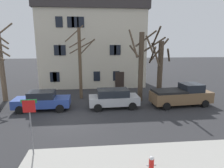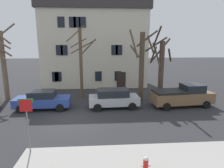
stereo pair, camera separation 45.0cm
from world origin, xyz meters
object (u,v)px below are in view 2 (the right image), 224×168
Objects in this scene: tree_bare_far at (142,63)px; tree_bare_end at (160,66)px; tree_bare_near at (3,62)px; fire_hydrant at (146,165)px; tree_bare_mid at (81,61)px; building_main at (95,41)px; car_blue_sedan at (43,100)px; pickup_truck_brown at (182,96)px; street_sign_pole at (27,116)px; car_silver_wagon at (114,98)px.

tree_bare_far is 1.11× the size of tree_bare_end.
tree_bare_end is (15.46, -0.35, -0.43)m from tree_bare_near.
tree_bare_near is at bearing 133.00° from fire_hydrant.
tree_bare_far reaches higher than fire_hydrant.
tree_bare_far is at bearing -158.52° from tree_bare_end.
tree_bare_mid is at bearing 165.48° from tree_bare_far.
building_main is at bearing 40.41° from tree_bare_near.
car_blue_sedan reaches higher than fire_hydrant.
pickup_truck_brown is (16.75, -3.01, -2.84)m from tree_bare_near.
building_main reaches higher than pickup_truck_brown.
building_main is 14.06m from pickup_truck_brown.
tree_bare_near is 6.07m from car_blue_sedan.
tree_bare_mid reaches higher than pickup_truck_brown.
building_main is at bearing 130.63° from tree_bare_end.
tree_bare_near reaches higher than car_blue_sedan.
tree_bare_end is at bearing 21.48° from tree_bare_far.
tree_bare_near is 1.07× the size of tree_bare_far.
tree_bare_near is 13.46m from tree_bare_far.
tree_bare_near reaches higher than tree_bare_mid.
street_sign_pole is at bearing -60.44° from tree_bare_near.
tree_bare_mid is at bearing 47.36° from car_blue_sedan.
tree_bare_near is 11.58m from street_sign_pole.
tree_bare_mid is 9.38× the size of fire_hydrant.
street_sign_pole reaches higher than fire_hydrant.
tree_bare_end is (8.01, -0.73, -0.49)m from tree_bare_mid.
pickup_truck_brown is at bearing -10.17° from tree_bare_near.
car_blue_sedan is 1.06× the size of car_silver_wagon.
tree_bare_near is at bearing 178.69° from tree_bare_end.
car_silver_wagon is 0.79× the size of pickup_truck_brown.
tree_bare_far is at bearing -14.52° from tree_bare_mid.
tree_bare_end is 2.15× the size of street_sign_pole.
car_blue_sedan is 0.84× the size of pickup_truck_brown.
tree_bare_mid reaches higher than fire_hydrant.
building_main is 18.10m from street_sign_pole.
car_silver_wagon is 9.03m from fire_hydrant.
tree_bare_mid is 1.05× the size of tree_bare_far.
tree_bare_far is at bearing 151.15° from pickup_truck_brown.
building_main is at bearing 79.88° from street_sign_pole.
tree_bare_end is 8.05× the size of fire_hydrant.
car_silver_wagon is 8.57m from street_sign_pole.
car_silver_wagon is at bearing -47.97° from tree_bare_mid.
tree_bare_mid is 8.06m from tree_bare_end.
tree_bare_far is 2.38× the size of street_sign_pole.
building_main is 11.69m from tree_bare_near.
pickup_truck_brown is at bearing -64.10° from tree_bare_end.
building_main reaches higher than car_silver_wagon.
tree_bare_far is 11.85m from street_sign_pole.
tree_bare_mid is 10.31m from pickup_truck_brown.
tree_bare_near is 9.57× the size of fire_hydrant.
car_silver_wagon reaches higher than car_blue_sedan.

